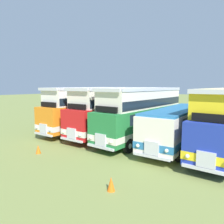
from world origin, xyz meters
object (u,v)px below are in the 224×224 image
Objects in this scene: bus_first_in_row at (85,108)px; cone_mid_row at (38,149)px; bus_third_in_row at (143,113)px; bus_fourth_in_row at (178,124)px; cone_near_end at (111,184)px; bus_second_in_row at (112,110)px.

cone_mid_row is (2.68, -7.41, -2.06)m from bus_first_in_row.
bus_third_in_row reaches higher than bus_fourth_in_row.
bus_third_in_row is at bearing 3.73° from bus_first_in_row.
bus_first_in_row is 13.27m from cone_near_end.
bus_second_in_row is at bearing 3.68° from bus_first_in_row.
bus_fourth_in_row reaches higher than cone_mid_row.
bus_fourth_in_row is at bearing -0.11° from bus_second_in_row.
bus_third_in_row is 16.90× the size of cone_near_end.
bus_first_in_row reaches higher than bus_fourth_in_row.
bus_fourth_in_row reaches higher than cone_near_end.
cone_near_end is (3.44, -8.96, -2.04)m from bus_third_in_row.
cone_near_end is (9.96, -8.53, -2.03)m from bus_first_in_row.
cone_mid_row is (-3.84, -7.84, -2.06)m from bus_third_in_row.
bus_first_in_row reaches higher than cone_near_end.
bus_second_in_row is 7.92m from cone_mid_row.
cone_near_end is at bearing -68.97° from bus_third_in_row.
bus_second_in_row is at bearing -176.22° from bus_third_in_row.
bus_first_in_row is 0.94× the size of bus_third_in_row.
bus_fourth_in_row is (6.51, -0.01, -0.61)m from bus_second_in_row.
cone_mid_row is at bearing -116.09° from bus_third_in_row.
bus_second_in_row is 1.03× the size of bus_fourth_in_row.
bus_fourth_in_row is at bearing 47.03° from cone_mid_row.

